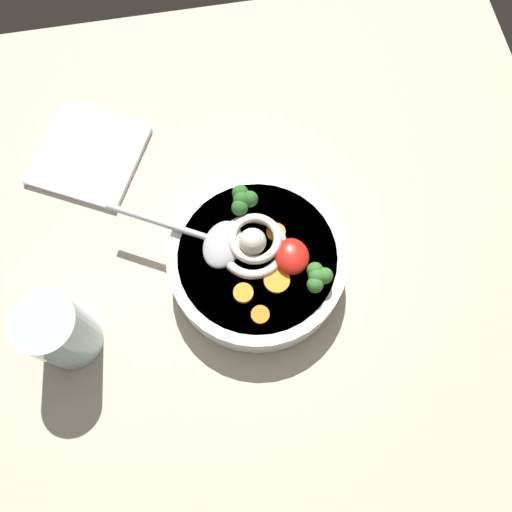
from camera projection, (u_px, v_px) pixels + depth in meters
table_slab at (231, 305)px, 67.06cm from camera, size 90.90×90.90×4.34cm
soup_bowl at (256, 262)px, 64.06cm from camera, size 21.09×21.09×4.72cm
noodle_pile at (252, 243)px, 61.26cm from camera, size 8.86×8.69×3.56cm
soup_spoon at (214, 240)px, 61.71cm from camera, size 11.19×16.74×1.60cm
chili_sauce_dollop at (290, 257)px, 60.84cm from camera, size 4.42×3.97×1.99cm
broccoli_floret_beside_chili at (241, 200)px, 62.22cm from camera, size 3.82×3.29×3.02cm
broccoli_floret_left at (316, 277)px, 59.18cm from camera, size 3.63×3.13×2.87cm
carrot_slice_near_spoon at (242, 293)px, 60.01cm from camera, size 2.28×2.28×0.77cm
carrot_slice_right at (275, 232)px, 62.67cm from camera, size 2.25×2.25×0.43cm
carrot_slice_beside_noodles at (259, 315)px, 59.31cm from camera, size 2.07×2.07×0.52cm
carrot_slice_extra_a at (276, 283)px, 60.54cm from camera, size 2.97×2.97×0.57cm
drinking_glass at (57, 332)px, 58.37cm from camera, size 6.95×6.95×10.56cm
folded_napkin at (87, 156)px, 71.25cm from camera, size 17.35×17.49×0.80cm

